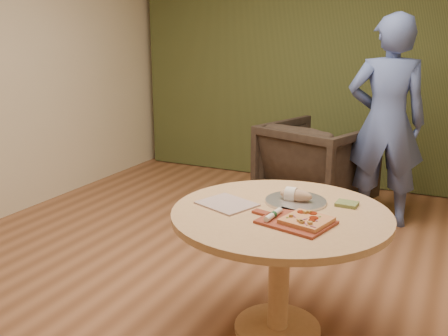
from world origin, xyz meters
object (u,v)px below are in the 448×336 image
(cutlery_roll, at_px, (273,215))
(armchair, at_px, (317,161))
(bread_roll, at_px, (295,195))
(person_standing, at_px, (386,123))
(serving_tray, at_px, (296,201))
(flatbread_pizza, at_px, (307,220))
(pizza_paddle, at_px, (294,222))
(pedestal_table, at_px, (280,235))

(cutlery_roll, xyz_separation_m, armchair, (-0.41, 2.37, -0.30))
(bread_roll, bearing_deg, person_standing, 83.17)
(serving_tray, bearing_deg, person_standing, 83.44)
(flatbread_pizza, relative_size, serving_tray, 0.75)
(serving_tray, xyz_separation_m, bread_roll, (-0.01, 0.00, 0.04))
(serving_tray, bearing_deg, armchair, 101.85)
(flatbread_pizza, distance_m, bread_roll, 0.36)
(pizza_paddle, height_order, cutlery_roll, cutlery_roll)
(flatbread_pizza, bearing_deg, serving_tray, 116.75)
(cutlery_roll, xyz_separation_m, bread_roll, (0.01, 0.32, 0.01))
(bread_roll, height_order, person_standing, person_standing)
(pedestal_table, relative_size, flatbread_pizza, 4.59)
(pizza_paddle, relative_size, flatbread_pizza, 1.77)
(pizza_paddle, xyz_separation_m, flatbread_pizza, (0.06, 0.00, 0.02))
(pedestal_table, height_order, flatbread_pizza, flatbread_pizza)
(pizza_paddle, distance_m, person_standing, 2.21)
(armchair, bearing_deg, pedestal_table, 118.62)
(pedestal_table, xyz_separation_m, cutlery_roll, (0.01, -0.15, 0.17))
(flatbread_pizza, xyz_separation_m, armchair, (-0.59, 2.37, -0.30))
(cutlery_roll, distance_m, bread_roll, 0.33)
(pizza_paddle, distance_m, bread_roll, 0.34)
(pizza_paddle, bearing_deg, armchair, 116.23)
(flatbread_pizza, distance_m, person_standing, 2.21)
(pedestal_table, bearing_deg, cutlery_roll, -86.56)
(serving_tray, height_order, person_standing, person_standing)
(pedestal_table, distance_m, cutlery_roll, 0.23)
(armchair, bearing_deg, person_standing, -175.95)
(pedestal_table, bearing_deg, flatbread_pizza, -36.71)
(pedestal_table, bearing_deg, person_standing, 83.22)
(person_standing, bearing_deg, pedestal_table, 69.16)
(pizza_paddle, bearing_deg, flatbread_pizza, 14.04)
(serving_tray, bearing_deg, cutlery_roll, -93.44)
(pedestal_table, distance_m, person_standing, 2.10)
(pizza_paddle, bearing_deg, bread_roll, 121.82)
(flatbread_pizza, height_order, bread_roll, bread_roll)
(armchair, bearing_deg, serving_tray, 120.24)
(pizza_paddle, relative_size, serving_tray, 1.32)
(bread_roll, bearing_deg, cutlery_roll, -91.88)
(serving_tray, height_order, armchair, armchair)
(pedestal_table, bearing_deg, pizza_paddle, -48.77)
(pedestal_table, height_order, pizza_paddle, pizza_paddle)
(armchair, height_order, person_standing, person_standing)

